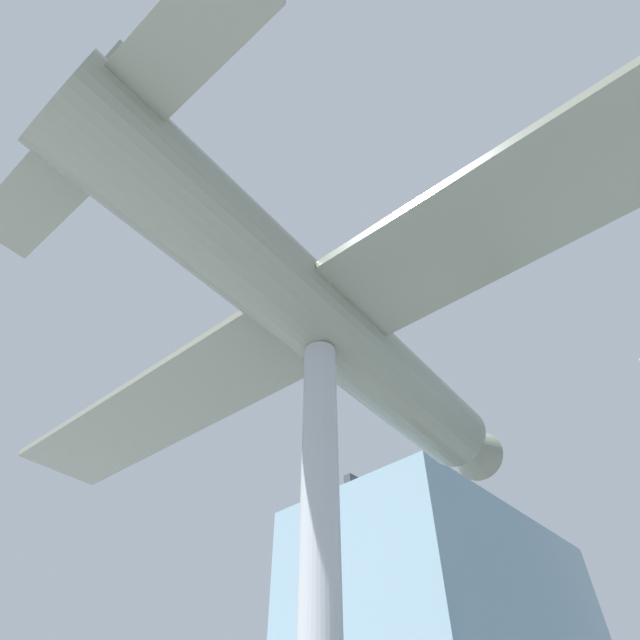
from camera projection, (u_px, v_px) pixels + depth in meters
The scene contains 2 objects.
support_pylon_central at pixel (320, 561), 6.81m from camera, with size 0.59×0.59×7.53m.
suspended_airplane at pixel (327, 325), 10.13m from camera, with size 19.73×13.19×3.32m.
Camera 1 is at (4.96, -5.20, 1.40)m, focal length 28.00 mm.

